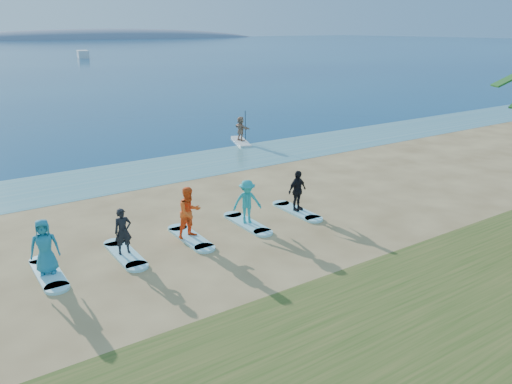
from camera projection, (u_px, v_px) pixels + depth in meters
ground at (254, 245)px, 16.97m from camera, size 600.00×600.00×0.00m
shallow_water at (139, 174)px, 25.22m from camera, size 600.00×600.00×0.00m
island_ridge at (109, 38)px, 303.24m from camera, size 220.00×56.00×18.00m
paddleboard at (241, 141)px, 32.03m from camera, size 1.67×3.06×0.12m
paddleboarder at (241, 129)px, 31.77m from camera, size 0.52×1.45×1.54m
boat_offshore_b at (83, 58)px, 117.47m from camera, size 3.20×5.55×1.71m
surfboard_0 at (49, 273)px, 14.95m from camera, size 0.70×2.20×0.09m
student_0 at (45, 246)px, 14.67m from camera, size 0.93×0.72×1.69m
surfboard_1 at (125, 254)px, 16.21m from camera, size 0.70×2.20×0.09m
student_1 at (123, 231)px, 15.95m from camera, size 0.59×0.41×1.52m
surfboard_2 at (191, 238)px, 17.47m from camera, size 0.70×2.20×0.09m
student_2 at (189, 212)px, 17.17m from camera, size 0.97×0.80×1.82m
surfboard_3 at (247, 224)px, 18.73m from camera, size 0.70×2.20×0.09m
student_3 at (247, 202)px, 18.46m from camera, size 1.22×0.94×1.66m
surfboard_4 at (297, 211)px, 19.99m from camera, size 0.70×2.20×0.09m
student_4 at (297, 191)px, 19.72m from camera, size 1.01×0.56×1.64m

